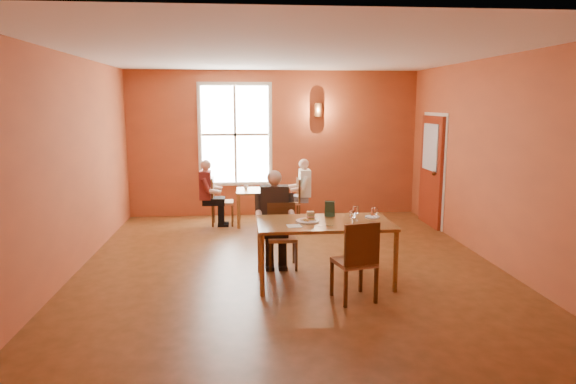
{
  "coord_description": "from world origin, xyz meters",
  "views": [
    {
      "loc": [
        -0.66,
        -7.18,
        2.33
      ],
      "look_at": [
        0.0,
        0.2,
        1.05
      ],
      "focal_mm": 32.0,
      "sensor_mm": 36.0,
      "label": 1
    }
  ],
  "objects": [
    {
      "name": "ground",
      "position": [
        0.0,
        0.0,
        0.0
      ],
      "size": [
        6.0,
        7.0,
        0.01
      ],
      "primitive_type": "cube",
      "color": "brown",
      "rests_on": "ground"
    },
    {
      "name": "wall_back",
      "position": [
        0.0,
        3.5,
        1.5
      ],
      "size": [
        6.0,
        0.04,
        3.0
      ],
      "primitive_type": "cube",
      "color": "brown",
      "rests_on": "ground"
    },
    {
      "name": "wall_front",
      "position": [
        0.0,
        -3.5,
        1.5
      ],
      "size": [
        6.0,
        0.04,
        3.0
      ],
      "primitive_type": "cube",
      "color": "brown",
      "rests_on": "ground"
    },
    {
      "name": "wall_left",
      "position": [
        -3.0,
        0.0,
        1.5
      ],
      "size": [
        0.04,
        7.0,
        3.0
      ],
      "primitive_type": "cube",
      "color": "brown",
      "rests_on": "ground"
    },
    {
      "name": "wall_right",
      "position": [
        3.0,
        0.0,
        1.5
      ],
      "size": [
        0.04,
        7.0,
        3.0
      ],
      "primitive_type": "cube",
      "color": "brown",
      "rests_on": "ground"
    },
    {
      "name": "ceiling",
      "position": [
        0.0,
        0.0,
        3.0
      ],
      "size": [
        6.0,
        7.0,
        0.04
      ],
      "primitive_type": "cube",
      "color": "white",
      "rests_on": "wall_back"
    },
    {
      "name": "window",
      "position": [
        -0.8,
        3.45,
        1.7
      ],
      "size": [
        1.36,
        0.1,
        1.96
      ],
      "primitive_type": "cube",
      "color": "white",
      "rests_on": "wall_back"
    },
    {
      "name": "door",
      "position": [
        2.94,
        2.3,
        1.05
      ],
      "size": [
        0.12,
        1.04,
        2.1
      ],
      "primitive_type": "cube",
      "color": "maroon",
      "rests_on": "ground"
    },
    {
      "name": "wall_sconce",
      "position": [
        0.9,
        3.4,
        2.2
      ],
      "size": [
        0.16,
        0.16,
        0.28
      ],
      "primitive_type": "cylinder",
      "color": "brown",
      "rests_on": "wall_back"
    },
    {
      "name": "main_table",
      "position": [
        0.39,
        -0.74,
        0.41
      ],
      "size": [
        1.74,
        0.98,
        0.81
      ],
      "primitive_type": null,
      "color": "brown",
      "rests_on": "ground"
    },
    {
      "name": "chair_diner_main",
      "position": [
        -0.11,
        -0.09,
        0.46
      ],
      "size": [
        0.41,
        0.41,
        0.92
      ],
      "primitive_type": null,
      "rotation": [
        0.0,
        0.0,
        3.14
      ],
      "color": "brown",
      "rests_on": "ground"
    },
    {
      "name": "diner_main",
      "position": [
        -0.11,
        -0.12,
        0.67
      ],
      "size": [
        0.53,
        0.53,
        1.33
      ],
      "primitive_type": null,
      "rotation": [
        0.0,
        0.0,
        3.14
      ],
      "color": "#33241B",
      "rests_on": "ground"
    },
    {
      "name": "chair_empty",
      "position": [
        0.65,
        -1.39,
        0.49
      ],
      "size": [
        0.53,
        0.53,
        0.98
      ],
      "primitive_type": null,
      "rotation": [
        0.0,
        0.0,
        0.24
      ],
      "color": "brown",
      "rests_on": "ground"
    },
    {
      "name": "plate_food",
      "position": [
        0.17,
        -0.73,
        0.83
      ],
      "size": [
        0.4,
        0.4,
        0.04
      ],
      "primitive_type": "cylinder",
      "rotation": [
        0.0,
        0.0,
        0.41
      ],
      "color": "white",
      "rests_on": "main_table"
    },
    {
      "name": "sandwich",
      "position": [
        0.22,
        -0.69,
        0.87
      ],
      "size": [
        0.1,
        0.09,
        0.11
      ],
      "primitive_type": "cube",
      "rotation": [
        0.0,
        0.0,
        0.08
      ],
      "color": "tan",
      "rests_on": "main_table"
    },
    {
      "name": "goblet_a",
      "position": [
        0.82,
        -0.67,
        0.91
      ],
      "size": [
        0.09,
        0.09,
        0.2
      ],
      "primitive_type": null,
      "rotation": [
        0.0,
        0.0,
        0.19
      ],
      "color": "white",
      "rests_on": "main_table"
    },
    {
      "name": "goblet_b",
      "position": [
        1.02,
        -0.85,
        0.92
      ],
      "size": [
        0.1,
        0.1,
        0.21
      ],
      "primitive_type": null,
      "rotation": [
        0.0,
        0.0,
        -0.27
      ],
      "color": "white",
      "rests_on": "main_table"
    },
    {
      "name": "goblet_c",
      "position": [
        0.72,
        -0.89,
        0.91
      ],
      "size": [
        0.08,
        0.08,
        0.19
      ],
      "primitive_type": null,
      "rotation": [
        0.0,
        0.0,
        -0.02
      ],
      "color": "white",
      "rests_on": "main_table"
    },
    {
      "name": "menu_stand",
      "position": [
        0.51,
        -0.46,
        0.92
      ],
      "size": [
        0.14,
        0.11,
        0.22
      ],
      "primitive_type": "cube",
      "rotation": [
        0.0,
        0.0,
        -0.37
      ],
      "color": "#253F2B",
      "rests_on": "main_table"
    },
    {
      "name": "knife",
      "position": [
        0.36,
        -0.99,
        0.82
      ],
      "size": [
        0.21,
        0.04,
        0.0
      ],
      "primitive_type": "cube",
      "rotation": [
        0.0,
        0.0,
        0.12
      ],
      "color": "white",
      "rests_on": "main_table"
    },
    {
      "name": "napkin",
      "position": [
        -0.03,
        -0.96,
        0.82
      ],
      "size": [
        0.19,
        0.19,
        0.01
      ],
      "primitive_type": "cube",
      "rotation": [
        0.0,
        0.0,
        0.08
      ],
      "color": "silver",
      "rests_on": "main_table"
    },
    {
      "name": "side_plate",
      "position": [
        1.07,
        -0.56,
        0.82
      ],
      "size": [
        0.23,
        0.23,
        0.02
      ],
      "primitive_type": "cylinder",
      "rotation": [
        0.0,
        0.0,
        0.23
      ],
      "color": "white",
      "rests_on": "main_table"
    },
    {
      "name": "sunglasses",
      "position": [
        0.97,
        -1.01,
        0.82
      ],
      "size": [
        0.13,
        0.13,
        0.02
      ],
      "primitive_type": "cube",
      "rotation": [
        0.0,
        0.0,
        0.78
      ],
      "color": "black",
      "rests_on": "main_table"
    },
    {
      "name": "second_table",
      "position": [
        -0.4,
        2.64,
        0.34
      ],
      "size": [
        0.77,
        0.77,
        0.68
      ],
      "primitive_type": null,
      "color": "brown",
      "rests_on": "ground"
    },
    {
      "name": "chair_diner_white",
      "position": [
        0.25,
        2.64,
        0.44
      ],
      "size": [
        0.39,
        0.39,
        0.89
      ],
      "primitive_type": null,
      "rotation": [
        0.0,
        0.0,
        1.57
      ],
      "color": "brown",
      "rests_on": "ground"
    },
    {
      "name": "diner_white",
      "position": [
        0.28,
        2.64,
        0.61
      ],
      "size": [
        0.49,
        0.49,
        1.22
      ],
      "primitive_type": null,
      "rotation": [
        0.0,
        0.0,
        1.57
      ],
      "color": "silver",
      "rests_on": "ground"
    },
    {
      "name": "chair_diner_maroon",
      "position": [
        -1.05,
        2.64,
        0.46
      ],
      "size": [
        0.41,
        0.41,
        0.93
      ],
      "primitive_type": null,
      "rotation": [
        0.0,
        0.0,
        -1.57
      ],
      "color": "#562E11",
      "rests_on": "ground"
    },
    {
      "name": "diner_maroon",
      "position": [
        -1.08,
        2.64,
        0.62
      ],
      "size": [
        0.5,
        0.5,
        1.24
      ],
      "primitive_type": null,
      "rotation": [
        0.0,
        0.0,
        -1.57
      ],
      "color": "maroon",
      "rests_on": "ground"
    },
    {
      "name": "cup_a",
      "position": [
        -0.26,
        2.58,
        0.72
      ],
      "size": [
        0.14,
        0.14,
        0.09
      ],
      "primitive_type": "imported",
      "rotation": [
        0.0,
        0.0,
        0.14
      ],
      "color": "silver",
      "rests_on": "second_table"
    },
    {
      "name": "cup_b",
      "position": [
        -0.6,
        2.75,
        0.72
      ],
      "size": [
        0.09,
        0.09,
        0.08
      ],
      "primitive_type": "imported",
      "rotation": [
        0.0,
        0.0,
        0.02
      ],
      "color": "silver",
      "rests_on": "second_table"
    }
  ]
}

